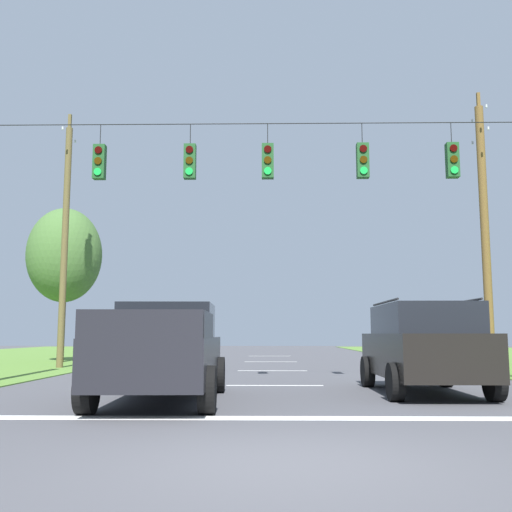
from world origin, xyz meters
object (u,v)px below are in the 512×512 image
utility_pole_near_left (65,240)px  tree_roadside_far_right (64,255)px  pickup_truck (164,352)px  suv_black (423,346)px  distant_car_crossing_white (143,347)px  overhead_signal_span (269,220)px  utility_pole_mid_right (485,228)px

utility_pole_near_left → tree_roadside_far_right: 4.78m
pickup_truck → suv_black: (5.57, 1.65, 0.09)m
suv_black → tree_roadside_far_right: bearing=132.8°
distant_car_crossing_white → suv_black: bearing=-52.2°
distant_car_crossing_white → utility_pole_near_left: (-2.91, -1.50, 4.22)m
distant_car_crossing_white → tree_roadside_far_right: bearing=145.8°
overhead_signal_span → pickup_truck: size_ratio=2.85×
suv_black → utility_pole_near_left: bearing=140.2°
suv_black → utility_pole_mid_right: size_ratio=0.45×
tree_roadside_far_right → pickup_truck: bearing=-64.6°
suv_black → distant_car_crossing_white: 14.03m
suv_black → utility_pole_mid_right: (4.85, 8.97, 4.27)m
overhead_signal_span → suv_black: 5.14m
pickup_truck → utility_pole_near_left: 13.34m
pickup_truck → suv_black: bearing=16.5°
distant_car_crossing_white → utility_pole_mid_right: size_ratio=0.41×
tree_roadside_far_right → utility_pole_near_left: bearing=-71.2°
pickup_truck → utility_pole_mid_right: 15.50m
utility_pole_near_left → pickup_truck: bearing=-62.1°
overhead_signal_span → tree_roadside_far_right: bearing=128.4°
utility_pole_mid_right → pickup_truck: bearing=-134.5°
pickup_truck → tree_roadside_far_right: (-7.49, 15.76, 4.03)m
pickup_truck → utility_pole_near_left: utility_pole_near_left is taller
overhead_signal_span → distant_car_crossing_white: size_ratio=3.51×
overhead_signal_span → distant_car_crossing_white: 11.04m
distant_car_crossing_white → overhead_signal_span: bearing=-60.4°
utility_pole_near_left → distant_car_crossing_white: bearing=27.2°
pickup_truck → overhead_signal_span: bearing=59.6°
utility_pole_near_left → suv_black: bearing=-39.8°
suv_black → pickup_truck: bearing=-163.5°
distant_car_crossing_white → utility_pole_near_left: 5.34m
overhead_signal_span → tree_roadside_far_right: (-9.62, 12.12, 0.67)m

